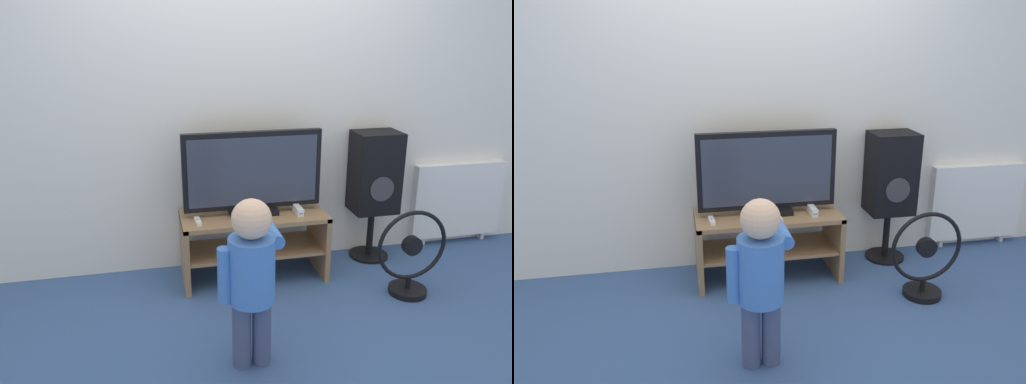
# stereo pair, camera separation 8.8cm
# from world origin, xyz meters

# --- Properties ---
(ground_plane) EXTENTS (16.00, 16.00, 0.00)m
(ground_plane) POSITION_xyz_m (0.00, 0.00, 0.00)
(ground_plane) COLOR #38568C
(wall_back) EXTENTS (10.00, 0.06, 2.60)m
(wall_back) POSITION_xyz_m (0.00, 0.52, 1.30)
(wall_back) COLOR silver
(wall_back) RESTS_ON ground_plane
(tv_stand) EXTENTS (1.02, 0.44, 0.48)m
(tv_stand) POSITION_xyz_m (0.00, 0.22, 0.32)
(tv_stand) COLOR #93704C
(tv_stand) RESTS_ON ground_plane
(television) EXTENTS (0.97, 0.20, 0.58)m
(television) POSITION_xyz_m (0.00, 0.24, 0.77)
(television) COLOR black
(television) RESTS_ON tv_stand
(game_console) EXTENTS (0.04, 0.20, 0.05)m
(game_console) POSITION_xyz_m (0.31, 0.18, 0.51)
(game_console) COLOR white
(game_console) RESTS_ON tv_stand
(remote_primary) EXTENTS (0.04, 0.13, 0.03)m
(remote_primary) POSITION_xyz_m (-0.40, 0.14, 0.49)
(remote_primary) COLOR white
(remote_primary) RESTS_ON tv_stand
(remote_secondary) EXTENTS (0.10, 0.13, 0.03)m
(remote_secondary) POSITION_xyz_m (-0.07, 0.07, 0.49)
(remote_secondary) COLOR white
(remote_secondary) RESTS_ON tv_stand
(child) EXTENTS (0.36, 0.52, 0.94)m
(child) POSITION_xyz_m (-0.22, -0.75, 0.56)
(child) COLOR #3F4C72
(child) RESTS_ON ground_plane
(speaker_tower) EXTENTS (0.34, 0.30, 1.00)m
(speaker_tower) POSITION_xyz_m (0.96, 0.34, 0.67)
(speaker_tower) COLOR black
(speaker_tower) RESTS_ON ground_plane
(floor_fan) EXTENTS (0.50, 0.26, 0.60)m
(floor_fan) POSITION_xyz_m (0.98, -0.26, 0.27)
(floor_fan) COLOR black
(floor_fan) RESTS_ON ground_plane
(radiator) EXTENTS (0.79, 0.08, 0.69)m
(radiator) POSITION_xyz_m (1.78, 0.45, 0.37)
(radiator) COLOR white
(radiator) RESTS_ON ground_plane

